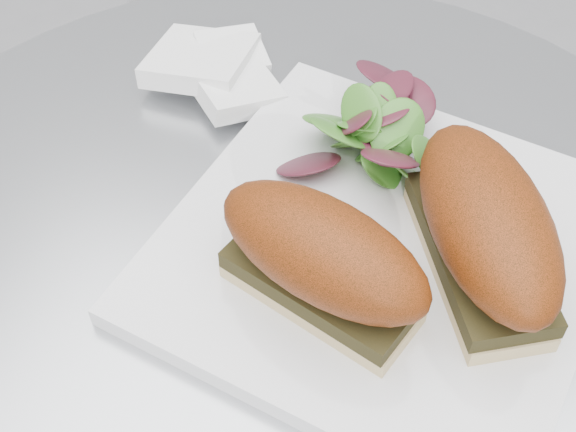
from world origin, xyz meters
TOP-DOWN VIEW (x-y plane):
  - table at (0.00, 0.00)m, footprint 0.70×0.70m
  - plate at (0.06, 0.03)m, footprint 0.33×0.33m
  - sandwich_left at (0.03, -0.03)m, footprint 0.16×0.11m
  - sandwich_right at (0.12, 0.03)m, footprint 0.15×0.18m
  - salad at (0.02, 0.11)m, footprint 0.11×0.11m
  - napkin at (-0.12, 0.16)m, footprint 0.13×0.13m

SIDE VIEW (x-z plane):
  - table at x=0.00m, z-range 0.12..0.85m
  - plate at x=0.06m, z-range 0.73..0.75m
  - napkin at x=-0.12m, z-range 0.73..0.75m
  - salad at x=0.02m, z-range 0.75..0.80m
  - sandwich_left at x=0.03m, z-range 0.75..0.83m
  - sandwich_right at x=0.12m, z-range 0.75..0.83m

